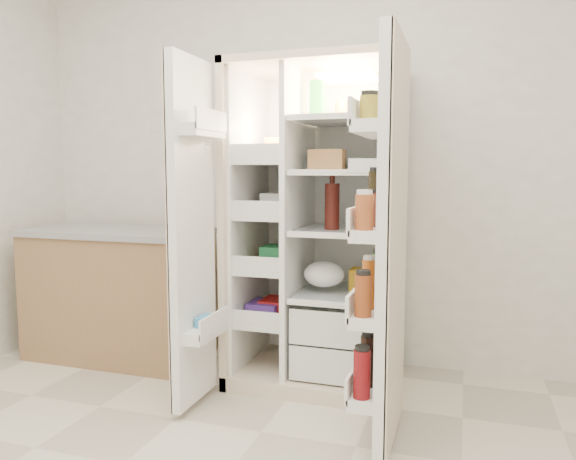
% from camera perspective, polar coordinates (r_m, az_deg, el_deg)
% --- Properties ---
extents(wall_back, '(4.00, 0.02, 2.70)m').
position_cam_1_polar(wall_back, '(3.48, 3.69, 8.52)').
color(wall_back, white).
rests_on(wall_back, floor).
extents(refrigerator, '(0.92, 0.70, 1.80)m').
position_cam_1_polar(refrigerator, '(3.15, 3.64, -2.26)').
color(refrigerator, beige).
rests_on(refrigerator, floor).
extents(freezer_door, '(0.15, 0.40, 1.72)m').
position_cam_1_polar(freezer_door, '(2.76, -9.94, -0.46)').
color(freezer_door, white).
rests_on(freezer_door, floor).
extents(fridge_door, '(0.17, 0.58, 1.72)m').
position_cam_1_polar(fridge_door, '(2.37, 10.37, -1.96)').
color(fridge_door, white).
rests_on(fridge_door, floor).
extents(kitchen_counter, '(1.15, 0.61, 0.84)m').
position_cam_1_polar(kitchen_counter, '(3.73, -17.24, -6.26)').
color(kitchen_counter, '#916648').
rests_on(kitchen_counter, floor).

